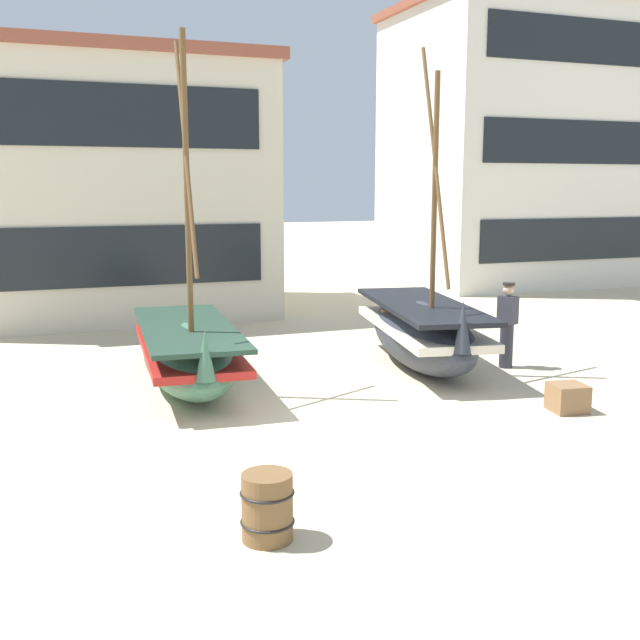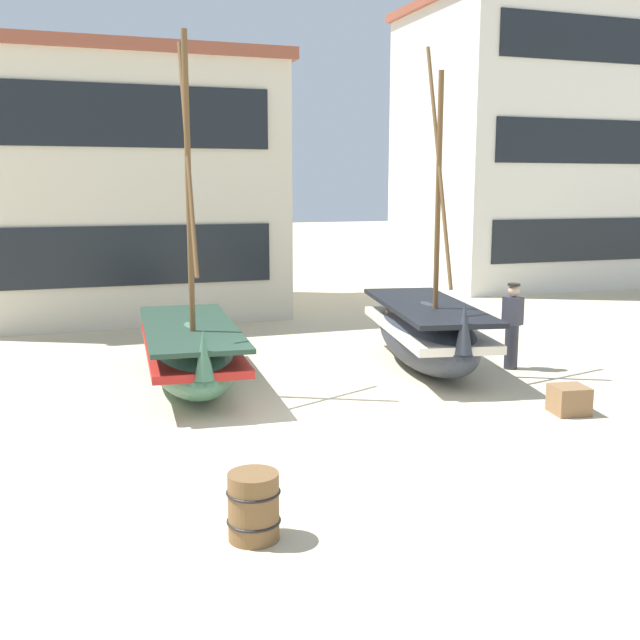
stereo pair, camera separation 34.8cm
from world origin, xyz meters
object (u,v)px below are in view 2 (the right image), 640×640
at_px(fishing_boat_centre_large, 191,351).
at_px(harbor_building_main, 120,187).
at_px(harbor_building_annex, 534,146).
at_px(fishing_boat_near_left, 426,332).
at_px(fisherman_by_hull, 512,327).
at_px(cargo_crate, 569,400).
at_px(wooden_barrel, 254,506).

xyz_separation_m(fishing_boat_centre_large, harbor_building_main, (-0.38, 8.88, 2.88)).
distance_m(fishing_boat_centre_large, harbor_building_main, 9.34).
xyz_separation_m(harbor_building_main, harbor_building_annex, (15.00, 2.26, 1.44)).
bearing_deg(fishing_boat_centre_large, harbor_building_main, 92.44).
bearing_deg(fishing_boat_centre_large, fishing_boat_near_left, -1.84).
distance_m(fishing_boat_centre_large, fisherman_by_hull, 6.18).
relative_size(fisherman_by_hull, harbor_building_main, 0.20).
bearing_deg(harbor_building_annex, harbor_building_main, -171.41).
bearing_deg(fishing_boat_centre_large, cargo_crate, -34.37).
bearing_deg(fisherman_by_hull, fishing_boat_near_left, 157.90).
height_order(fishing_boat_centre_large, wooden_barrel, fishing_boat_centre_large).
distance_m(wooden_barrel, harbor_building_annex, 23.44).
relative_size(wooden_barrel, harbor_building_main, 0.08).
xyz_separation_m(fishing_boat_near_left, fishing_boat_centre_large, (-4.59, 0.15, -0.09)).
relative_size(fishing_boat_near_left, cargo_crate, 11.51).
bearing_deg(wooden_barrel, fishing_boat_centre_large, 86.10).
bearing_deg(cargo_crate, harbor_building_main, 114.50).
relative_size(fishing_boat_near_left, fisherman_by_hull, 3.63).
xyz_separation_m(fisherman_by_hull, harbor_building_annex, (8.49, 11.92, 4.11)).
distance_m(fishing_boat_near_left, wooden_barrel, 7.90).
height_order(wooden_barrel, cargo_crate, wooden_barrel).
relative_size(harbor_building_main, harbor_building_annex, 0.87).
distance_m(fisherman_by_hull, harbor_building_main, 11.94).
height_order(wooden_barrel, harbor_building_annex, harbor_building_annex).
bearing_deg(fisherman_by_hull, fishing_boat_centre_large, 172.82).
bearing_deg(fishing_boat_near_left, cargo_crate, -78.09).
distance_m(fisherman_by_hull, harbor_building_annex, 15.20).
bearing_deg(fishing_boat_near_left, wooden_barrel, -129.48).
distance_m(fishing_boat_near_left, fishing_boat_centre_large, 4.60).
bearing_deg(cargo_crate, wooden_barrel, -155.75).
distance_m(fishing_boat_near_left, harbor_building_annex, 15.68).
bearing_deg(fisherman_by_hull, harbor_building_main, 123.99).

